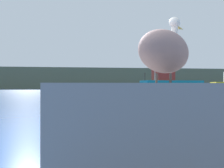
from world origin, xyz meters
The scene contains 5 objects.
ground_plane centered at (0.00, 0.00, 0.00)m, with size 260.00×260.00×0.00m, color navy.
hillside_backdrop centered at (0.00, 66.25, 2.56)m, with size 140.00×13.91×5.12m, color #5B664C.
pier_dock centered at (1.18, -0.50, 0.42)m, with size 2.76×2.47×0.85m, color gray.
pelican centered at (1.19, -0.49, 1.26)m, with size 1.13×1.30×0.93m.
fishing_boat_teal centered at (9.05, 20.05, 0.99)m, with size 5.93×2.71×5.08m.
Camera 1 is at (0.03, -3.70, 0.83)m, focal length 42.51 mm.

